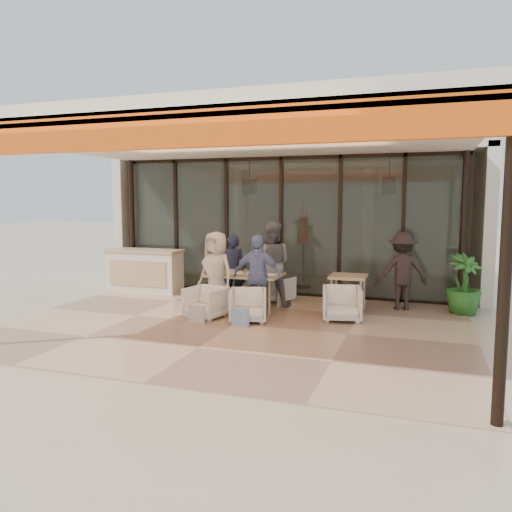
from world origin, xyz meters
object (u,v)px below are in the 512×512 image
(host_counter, at_px, (144,270))
(chair_far_right, at_px, (277,288))
(diner_grey, at_px, (271,264))
(chair_far_left, at_px, (241,286))
(potted_palm, at_px, (464,284))
(chair_near_right, at_px, (248,304))
(side_chair, at_px, (342,302))
(diner_periwinkle, at_px, (257,276))
(standing_woman, at_px, (402,271))
(dining_table, at_px, (244,276))
(side_table, at_px, (348,281))
(chair_near_left, at_px, (206,301))
(diner_navy, at_px, (233,269))
(diner_cream, at_px, (216,273))

(host_counter, height_order, chair_far_right, host_counter)
(chair_far_right, bearing_deg, diner_grey, 107.43)
(chair_far_left, distance_m, potted_palm, 4.60)
(chair_far_left, distance_m, chair_near_right, 2.08)
(chair_far_right, xyz_separation_m, side_chair, (1.60, -1.27, 0.04))
(host_counter, xyz_separation_m, diner_periwinkle, (3.36, -1.48, 0.25))
(chair_far_right, height_order, standing_woman, standing_woman)
(dining_table, height_order, side_table, dining_table)
(host_counter, height_order, side_chair, host_counter)
(chair_near_left, bearing_deg, chair_near_right, 13.16)
(side_chair, bearing_deg, chair_near_left, -177.40)
(diner_grey, height_order, side_chair, diner_grey)
(potted_palm, bearing_deg, diner_navy, -173.52)
(diner_navy, height_order, diner_cream, diner_cream)
(diner_navy, relative_size, potted_palm, 1.26)
(chair_near_left, height_order, potted_palm, potted_palm)
(diner_grey, relative_size, diner_cream, 1.12)
(diner_grey, xyz_separation_m, potted_palm, (3.75, 0.52, -0.30))
(chair_far_right, relative_size, diner_grey, 0.35)
(host_counter, relative_size, diner_cream, 1.15)
(host_counter, distance_m, side_chair, 5.14)
(side_chair, xyz_separation_m, potted_palm, (2.14, 1.29, 0.24))
(side_table, bearing_deg, chair_near_right, -139.26)
(dining_table, xyz_separation_m, diner_periwinkle, (0.43, -0.46, 0.10))
(standing_woman, distance_m, potted_palm, 1.17)
(diner_cream, bearing_deg, potted_palm, 33.75)
(host_counter, bearing_deg, chair_near_left, -38.19)
(dining_table, relative_size, side_chair, 2.11)
(host_counter, xyz_separation_m, diner_grey, (3.36, -0.58, 0.37))
(chair_far_right, bearing_deg, chair_near_left, 83.58)
(side_table, bearing_deg, dining_table, -168.17)
(chair_near_right, xyz_separation_m, diner_cream, (-0.84, 0.50, 0.47))
(host_counter, distance_m, chair_near_left, 3.21)
(chair_near_right, bearing_deg, potted_palm, 9.84)
(standing_woman, bearing_deg, chair_far_left, -15.73)
(diner_cream, xyz_separation_m, side_chair, (2.44, 0.13, -0.45))
(chair_near_left, bearing_deg, potted_palm, 35.88)
(chair_far_right, xyz_separation_m, diner_cream, (-0.84, -1.40, 0.49))
(diner_navy, distance_m, standing_woman, 3.47)
(chair_near_left, relative_size, diner_cream, 0.42)
(diner_grey, bearing_deg, diner_periwinkle, 77.21)
(chair_far_left, bearing_deg, diner_navy, 68.57)
(standing_woman, bearing_deg, diner_cream, 6.39)
(host_counter, height_order, standing_woman, standing_woman)
(chair_near_right, xyz_separation_m, diner_periwinkle, (0.00, 0.50, 0.45))
(chair_far_right, bearing_deg, diner_cream, 76.46)
(dining_table, distance_m, diner_periwinkle, 0.63)
(chair_near_left, xyz_separation_m, diner_cream, (0.00, 0.50, 0.47))
(chair_near_left, xyz_separation_m, diner_grey, (0.84, 1.40, 0.56))
(host_counter, bearing_deg, side_chair, -15.21)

